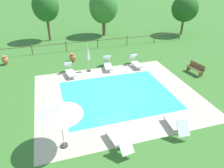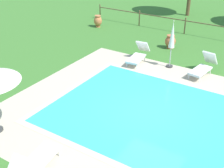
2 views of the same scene
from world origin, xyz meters
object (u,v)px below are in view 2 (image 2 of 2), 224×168
(sun_lounger_north_end, at_px, (34,161))
(terracotta_urn_near_fence, at_px, (98,21))
(terracotta_urn_by_tree, at_px, (170,41))
(patio_umbrella_closed_row_west, at_px, (172,37))
(sun_lounger_north_near_steps, at_px, (138,55))
(sun_lounger_north_mid, at_px, (203,67))

(sun_lounger_north_end, xyz_separation_m, terracotta_urn_near_fence, (-6.29, 12.09, 0.04))
(terracotta_urn_near_fence, height_order, terracotta_urn_by_tree, terracotta_urn_near_fence)
(terracotta_urn_near_fence, bearing_deg, patio_umbrella_closed_row_west, -27.27)
(sun_lounger_north_end, bearing_deg, sun_lounger_north_near_steps, 98.25)
(sun_lounger_north_mid, height_order, sun_lounger_north_end, sun_lounger_north_mid)
(sun_lounger_north_near_steps, height_order, terracotta_urn_by_tree, sun_lounger_north_near_steps)
(sun_lounger_north_end, height_order, terracotta_urn_near_fence, sun_lounger_north_end)
(sun_lounger_north_end, relative_size, terracotta_urn_by_tree, 2.66)
(sun_lounger_north_mid, bearing_deg, sun_lounger_north_end, -102.88)
(sun_lounger_north_near_steps, xyz_separation_m, patio_umbrella_closed_row_west, (1.57, 0.33, 1.13))
(sun_lounger_north_near_steps, distance_m, sun_lounger_north_mid, 3.21)
(sun_lounger_north_near_steps, bearing_deg, terracotta_urn_near_fence, 143.51)
(sun_lounger_north_end, bearing_deg, patio_umbrella_closed_row_west, 87.58)
(sun_lounger_north_end, relative_size, terracotta_urn_near_fence, 2.54)
(sun_lounger_north_near_steps, relative_size, sun_lounger_north_end, 0.96)
(sun_lounger_north_near_steps, distance_m, patio_umbrella_closed_row_west, 1.96)
(sun_lounger_north_mid, bearing_deg, sun_lounger_north_near_steps, -173.77)
(patio_umbrella_closed_row_west, height_order, terracotta_urn_by_tree, patio_umbrella_closed_row_west)
(sun_lounger_north_near_steps, bearing_deg, patio_umbrella_closed_row_west, 11.78)
(sun_lounger_north_end, distance_m, terracotta_urn_near_fence, 13.63)
(sun_lounger_north_mid, xyz_separation_m, patio_umbrella_closed_row_west, (-1.62, -0.02, 1.12))
(sun_lounger_north_mid, height_order, patio_umbrella_closed_row_west, patio_umbrella_closed_row_west)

